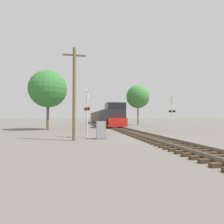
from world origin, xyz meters
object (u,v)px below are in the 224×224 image
(tree_far_right, at_px, (48,89))
(utility_pole, at_px, (74,92))
(relay_cabinet, at_px, (101,130))
(tree_mid_background, at_px, (138,97))
(crossing_signal_far, at_px, (172,112))
(crossing_signal_near, at_px, (87,110))
(freight_train, at_px, (101,117))

(tree_far_right, bearing_deg, utility_pole, -72.03)
(relay_cabinet, distance_m, tree_mid_background, 27.70)
(utility_pole, bearing_deg, relay_cabinet, 14.94)
(crossing_signal_far, height_order, tree_mid_background, tree_mid_background)
(crossing_signal_near, height_order, utility_pole, utility_pole)
(relay_cabinet, distance_m, utility_pole, 3.87)
(crossing_signal_near, height_order, crossing_signal_far, crossing_signal_far)
(crossing_signal_near, relative_size, tree_far_right, 0.52)
(crossing_signal_near, xyz_separation_m, tree_mid_background, (12.90, 23.20, 4.15))
(tree_far_right, bearing_deg, freight_train, 63.26)
(utility_pole, distance_m, tree_mid_background, 28.75)
(relay_cabinet, xyz_separation_m, utility_pole, (-2.21, -0.59, 3.12))
(freight_train, distance_m, crossing_signal_near, 32.06)
(crossing_signal_far, relative_size, tree_mid_background, 0.50)
(freight_train, xyz_separation_m, relay_cabinet, (-4.24, -32.76, -1.07))
(freight_train, relative_size, utility_pole, 5.92)
(crossing_signal_far, distance_m, tree_mid_background, 18.89)
(crossing_signal_near, distance_m, utility_pole, 2.48)
(crossing_signal_near, height_order, relay_cabinet, crossing_signal_near)
(freight_train, height_order, utility_pole, utility_pole)
(crossing_signal_far, bearing_deg, crossing_signal_near, 98.63)
(freight_train, xyz_separation_m, tree_far_right, (-10.51, -20.85, 4.13))
(crossing_signal_far, distance_m, utility_pole, 13.96)
(relay_cabinet, distance_m, tree_far_right, 14.43)
(utility_pole, height_order, tree_far_right, tree_far_right)
(relay_cabinet, bearing_deg, utility_pole, -165.06)
(utility_pole, bearing_deg, tree_mid_background, 60.73)
(crossing_signal_near, distance_m, tree_mid_background, 26.87)
(freight_train, bearing_deg, relay_cabinet, -97.37)
(freight_train, relative_size, tree_far_right, 5.06)
(crossing_signal_far, xyz_separation_m, tree_mid_background, (1.76, 18.35, 4.09))
(freight_train, height_order, relay_cabinet, freight_train)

